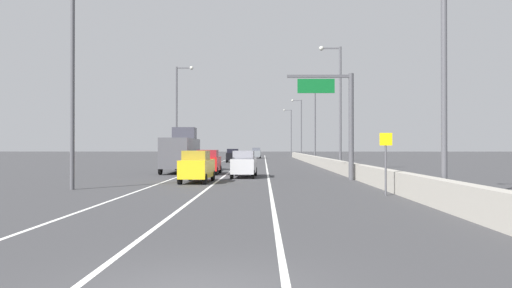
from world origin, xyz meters
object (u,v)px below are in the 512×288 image
Objects in this scene: car_silver_3 at (244,164)px; car_gray_4 at (256,153)px; car_red_1 at (208,162)px; lamp_post_right_third at (313,117)px; car_yellow_2 at (197,167)px; overhead_sign_gantry at (341,113)px; lamp_post_left_near at (76,66)px; lamp_post_left_mid at (178,110)px; car_black_0 at (233,156)px; speed_advisory_sign at (386,159)px; lamp_post_right_second at (338,100)px; box_truck at (182,151)px; lamp_post_right_fourth at (300,125)px; lamp_post_right_fifth at (290,130)px; lamp_post_right_near at (439,40)px.

car_silver_3 is 60.01m from car_gray_4.
car_silver_3 is at bearing -50.35° from car_red_1.
lamp_post_right_third is 42.39m from car_yellow_2.
overhead_sign_gantry is at bearing 14.34° from car_yellow_2.
lamp_post_left_near reaches higher than car_gray_4.
lamp_post_left_mid reaches higher than car_red_1.
car_black_0 is 31.32m from car_red_1.
car_silver_3 is at bearing 118.46° from speed_advisory_sign.
lamp_post_left_near is at bearing 169.76° from speed_advisory_sign.
box_truck is (-14.70, -1.69, -4.85)m from lamp_post_right_second.
lamp_post_right_third is 1.00× the size of lamp_post_right_fourth.
box_truck is (2.60, -12.84, -4.85)m from lamp_post_left_mid.
lamp_post_right_second reaches higher than speed_advisory_sign.
lamp_post_right_third and lamp_post_right_fourth have the same top height.
box_truck is (-2.88, 3.53, 0.89)m from car_red_1.
lamp_post_left_mid is 2.91× the size of car_red_1.
car_gray_4 is (8.79, 70.66, -5.70)m from lamp_post_left_near.
speed_advisory_sign is at bearing -93.20° from lamp_post_right_second.
lamp_post_right_fifth reaches higher than overhead_sign_gantry.
lamp_post_right_second is 2.91× the size of car_red_1.
lamp_post_right_fifth is 98.47m from lamp_post_left_near.
lamp_post_right_second is at bearing 46.59° from car_silver_3.
car_black_0 is (-11.73, 26.10, -5.76)m from lamp_post_right_second.
lamp_post_right_near reaches higher than car_red_1.
car_gray_4 is at bearing 95.66° from speed_advisory_sign.
car_gray_4 is (-8.94, 25.18, -5.70)m from lamp_post_right_third.
car_black_0 is at bearing 114.20° from lamp_post_right_second.
box_truck is at bearing 141.41° from overhead_sign_gantry.
lamp_post_right_third is 48.81m from lamp_post_left_near.
car_yellow_2 reaches higher than car_black_0.
lamp_post_right_near is at bearing -77.12° from car_black_0.
box_truck is at bearing 121.66° from lamp_post_right_near.
box_truck is at bearing 81.66° from lamp_post_left_near.
lamp_post_right_second is 14.14m from car_red_1.
lamp_post_left_near is at bearing -129.39° from car_silver_3.
lamp_post_right_near is 24.42m from car_red_1.
car_yellow_2 is 0.96× the size of car_gray_4.
lamp_post_right_fourth is at bearing 88.73° from speed_advisory_sign.
overhead_sign_gantry reaches higher than car_black_0.
car_red_1 is at bearing -102.14° from lamp_post_right_fourth.
car_gray_4 is (-7.29, 73.56, -0.70)m from speed_advisory_sign.
lamp_post_right_fifth is 2.63× the size of car_black_0.
lamp_post_right_third is 2.63× the size of car_black_0.
car_silver_3 is (-6.90, 2.96, -3.72)m from overhead_sign_gantry.
lamp_post_right_second is 20.58m from lamp_post_left_mid.
overhead_sign_gantry is at bearing -93.16° from lamp_post_right_third.
lamp_post_left_near reaches higher than speed_advisory_sign.
lamp_post_right_third is (0.38, 25.74, 0.00)m from lamp_post_right_second.
overhead_sign_gantry is 13.95m from lamp_post_right_near.
speed_advisory_sign is 15.43m from car_silver_3.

